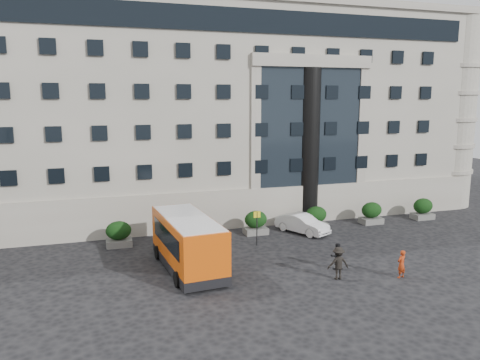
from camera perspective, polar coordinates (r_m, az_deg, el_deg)
The scene contains 15 objects.
ground at distance 28.16m, azimuth -5.26°, elevation -11.94°, with size 120.00×120.00×0.00m, color black.
civic_building at distance 48.96m, azimuth -4.04°, elevation 8.13°, with size 44.00×24.00×18.00m, color gray.
entrance_column at distance 40.09m, azimuth 8.37°, elevation 4.10°, with size 1.80×1.80×13.00m, color black.
hedge_a at distance 34.74m, azimuth -14.57°, elevation -6.36°, with size 1.80×1.26×1.84m.
hedge_b at distance 35.34m, azimuth -6.08°, elevation -5.82°, with size 1.80×1.26×1.84m.
hedge_c at distance 36.67m, azimuth 1.94°, elevation -5.19°, with size 1.80×1.26×1.84m.
hedge_d at distance 38.66m, azimuth 9.25°, elevation -4.52°, with size 1.80×1.26×1.84m.
hedge_e at distance 41.22m, azimuth 15.74°, elevation -3.87°, with size 1.80×1.26×1.84m.
hedge_f at distance 44.24m, azimuth 21.39°, elevation -3.26°, with size 1.80×1.26×1.84m.
bus_stop_sign at distance 33.62m, azimuth 2.08°, elevation -5.17°, with size 0.50×0.08×2.52m.
minibus at distance 29.20m, azimuth -6.39°, elevation -7.38°, with size 3.48×8.12×3.30m.
white_taxi at distance 37.33m, azimuth 7.59°, elevation -5.30°, with size 1.57×4.49×1.48m, color silver.
pedestrian_a at distance 29.55m, azimuth 19.08°, elevation -9.66°, with size 0.61×0.40×1.68m, color #A43010.
pedestrian_b at distance 29.91m, azimuth 11.71°, elevation -9.09°, with size 0.81×0.63×1.67m, color black.
pedestrian_c at distance 28.31m, azimuth 11.89°, elevation -9.88°, with size 1.26×0.73×1.96m, color black.
Camera 1 is at (-5.42, -25.59, 10.42)m, focal length 35.00 mm.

